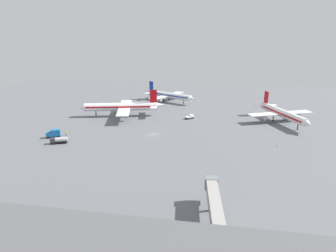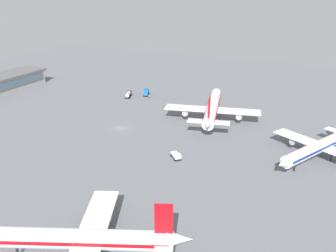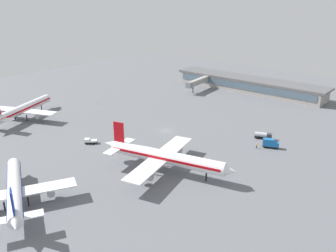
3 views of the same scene
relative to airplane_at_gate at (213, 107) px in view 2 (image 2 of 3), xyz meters
The scene contains 8 objects.
ground 35.53m from the airplane_at_gate, 49.97° to the right, with size 288.00×288.00×0.00m, color slate.
airplane_at_gate is the anchor object (origin of this frame).
airplane_taxiing 42.62m from the airplane_at_gate, 65.37° to the left, with size 35.37×29.46×11.66m.
airplane_distant 79.74m from the airplane_at_gate, ahead, with size 32.23×38.95×12.50m.
fuel_truck 45.73m from the airplane_at_gate, 104.24° to the right, with size 6.56×4.08×2.50m.
catering_truck 41.72m from the airplane_at_gate, 114.02° to the right, with size 5.89×3.98×3.30m.
pushback_tractor 35.57m from the airplane_at_gate, ahead, with size 4.48×4.43×1.90m.
ground_crew_worker 37.35m from the airplane_at_gate, 111.11° to the right, with size 0.53×0.53×1.67m.
Camera 2 is at (96.06, 64.90, 47.40)m, focal length 36.96 mm.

